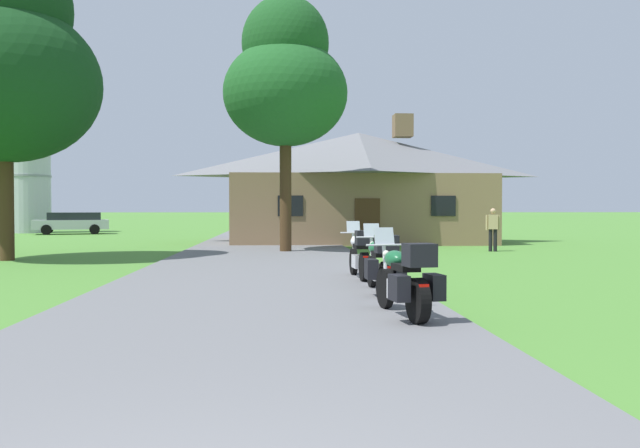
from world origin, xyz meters
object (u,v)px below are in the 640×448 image
Objects in this scene: bystander_tan_shirt_near_lodge at (493,227)px; parked_silver_suv_far_left at (72,222)px; motorcycle_green_nearest_to_camera at (406,281)px; motorcycle_white_farthest_in_row at (360,254)px; metal_silo_distant at (27,171)px; tree_by_lodge_front at (285,79)px; motorcycle_green_second_in_row at (381,264)px; tree_left_near at (5,60)px.

bystander_tan_shirt_near_lodge is 0.34× the size of parked_silver_suv_far_left.
motorcycle_white_farthest_in_row is (-0.02, 5.35, 0.01)m from motorcycle_green_nearest_to_camera.
metal_silo_distant is at bearing 108.69° from motorcycle_green_nearest_to_camera.
motorcycle_white_farthest_in_row is at bearing 69.63° from bystander_tan_shirt_near_lodge.
bystander_tan_shirt_near_lodge is at bearing 58.10° from motorcycle_green_nearest_to_camera.
parked_silver_suv_far_left is (-15.25, 33.34, 0.17)m from motorcycle_green_nearest_to_camera.
motorcycle_white_farthest_in_row is 0.42× the size of parked_silver_suv_far_left.
tree_by_lodge_front reaches higher than parked_silver_suv_far_left.
parked_silver_suv_far_left is at bearing 115.44° from motorcycle_white_farthest_in_row.
bystander_tan_shirt_near_lodge is at bearing -145.91° from parked_silver_suv_far_left.
metal_silo_distant is (-19.19, 33.41, 3.63)m from motorcycle_green_second_in_row.
tree_by_lodge_front is at bearing 13.98° from bystander_tan_shirt_near_lodge.
motorcycle_green_second_in_row is at bearing -40.60° from tree_left_near.
tree_left_near is (-10.54, 11.86, 5.74)m from motorcycle_green_nearest_to_camera.
bystander_tan_shirt_near_lodge is 0.16× the size of tree_left_near.
motorcycle_white_farthest_in_row is (-0.08, 2.58, 0.01)m from motorcycle_green_second_in_row.
parked_silver_suv_far_left is (-15.31, 30.57, 0.17)m from motorcycle_green_second_in_row.
motorcycle_white_farthest_in_row is 36.45m from metal_silo_distant.
bystander_tan_shirt_near_lodge reaches higher than parked_silver_suv_far_left.
motorcycle_green_second_in_row is 13.92m from bystander_tan_shirt_near_lodge.
motorcycle_green_second_in_row is 1.25× the size of bystander_tan_shirt_near_lodge.
parked_silver_suv_far_left is at bearing -27.42° from bystander_tan_shirt_near_lodge.
tree_left_near is 2.08× the size of parked_silver_suv_far_left.
tree_by_lodge_front is at bearing -50.47° from metal_silo_distant.
motorcycle_white_farthest_in_row is 13.64m from tree_left_near.
parked_silver_suv_far_left is at bearing -36.32° from metal_silo_distant.
metal_silo_distant reaches higher than motorcycle_white_farthest_in_row.
tree_by_lodge_front is (-1.62, 9.64, 5.88)m from motorcycle_white_farthest_in_row.
motorcycle_green_second_in_row is 0.20× the size of tree_left_near.
motorcycle_green_nearest_to_camera is 16.88m from tree_left_near.
motorcycle_green_nearest_to_camera is 0.42× the size of parked_silver_suv_far_left.
metal_silo_distant reaches higher than motorcycle_green_second_in_row.
tree_left_near is at bearing 176.49° from parked_silver_suv_far_left.
metal_silo_distant is at bearing 129.53° from tree_by_lodge_front.
motorcycle_white_farthest_in_row is 0.20× the size of tree_left_near.
motorcycle_green_second_in_row and motorcycle_white_farthest_in_row have the same top height.
tree_left_near reaches higher than motorcycle_green_nearest_to_camera.
tree_by_lodge_front is at bearing 19.38° from tree_left_near.
motorcycle_green_nearest_to_camera is at bearing -83.76° from tree_by_lodge_front.
motorcycle_green_nearest_to_camera is 36.66m from parked_silver_suv_far_left.
motorcycle_white_farthest_in_row is 0.25× the size of metal_silo_distant.
tree_by_lodge_front is at bearing 95.85° from motorcycle_green_second_in_row.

